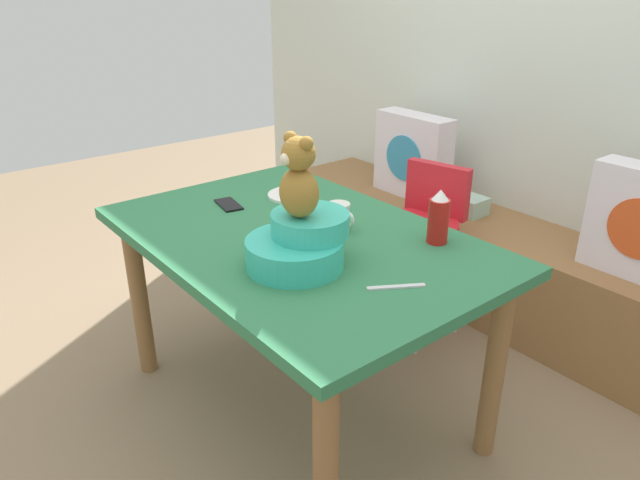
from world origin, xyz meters
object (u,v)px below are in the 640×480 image
Objects in this scene: pillow_floral_left at (413,156)px; dinner_plate_near at (292,195)px; teddy_bear at (299,179)px; book_stack at (466,204)px; coffee_mug at (339,216)px; cell_phone at (229,205)px; ketchup_bottle at (439,218)px; infant_seat_teal at (300,243)px; highchair at (421,228)px; dining_table at (298,260)px.

pillow_floral_left is 2.20× the size of dinner_plate_near.
pillow_floral_left is 1.55m from teddy_bear.
dinner_plate_near is (-0.12, -0.99, 0.24)m from book_stack.
cell_phone is at bearing -157.69° from coffee_mug.
cell_phone is (-0.73, -0.37, -0.08)m from ketchup_bottle.
infant_seat_teal reaches higher than coffee_mug.
coffee_mug reaches higher than book_stack.
dinner_plate_near is (-0.37, 0.07, -0.04)m from coffee_mug.
infant_seat_teal is 0.21m from teddy_bear.
highchair is at bearing 135.17° from ketchup_bottle.
dinner_plate_near is (0.24, -0.97, 0.07)m from pillow_floral_left.
dinner_plate_near is at bearing 145.77° from infant_seat_teal.
teddy_bear is 2.08× the size of coffee_mug.
dining_table is (0.56, -1.19, -0.04)m from pillow_floral_left.
teddy_bear is at bearing -108.46° from ketchup_bottle.
highchair is 0.70m from ketchup_bottle.
highchair reaches higher than dinner_plate_near.
teddy_bear reaches higher than dinner_plate_near.
pillow_floral_left is 1.33× the size of infant_seat_teal.
book_stack is at bearing 121.62° from ketchup_bottle.
book_stack is (0.36, 0.02, -0.18)m from pillow_floral_left.
infant_seat_teal is at bearing -63.63° from coffee_mug.
cell_phone is at bearing 170.98° from teddy_bear.
teddy_bear is (0.75, -1.32, 0.34)m from pillow_floral_left.
coffee_mug is (0.05, 0.14, 0.15)m from dining_table.
dining_table is 0.40m from dinner_plate_near.
infant_seat_teal is 0.62m from dinner_plate_near.
teddy_bear is at bearing -71.88° from highchair.
highchair is 6.58× the size of coffee_mug.
pillow_floral_left is 0.40m from book_stack.
dining_table is 0.51m from ketchup_bottle.
teddy_bear is 1.25× the size of dinner_plate_near.
dinner_plate_near reaches higher than book_stack.
pillow_floral_left is at bearing 120.34° from coffee_mug.
teddy_bear is (0.19, -0.13, 0.38)m from dining_table.
book_stack is 1.43m from infant_seat_teal.
ketchup_bottle reaches higher than coffee_mug.
cell_phone is (-0.45, -0.18, -0.04)m from coffee_mug.
pillow_floral_left is 2.20× the size of book_stack.
teddy_bear reaches higher than dining_table.
dinner_plate_near is 0.26m from cell_phone.
teddy_bear is 1.74× the size of cell_phone.
coffee_mug is (-0.29, -0.18, -0.04)m from ketchup_bottle.
highchair is at bearing 69.03° from dinner_plate_near.
dining_table is 7.48× the size of ketchup_bottle.
ketchup_bottle is at bearing -43.76° from pillow_floral_left.
ketchup_bottle reaches higher than dinner_plate_near.
book_stack is at bearing 83.23° from dinner_plate_near.
cell_phone is at bearing -82.31° from pillow_floral_left.
ketchup_bottle is at bearing -53.17° from cell_phone.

